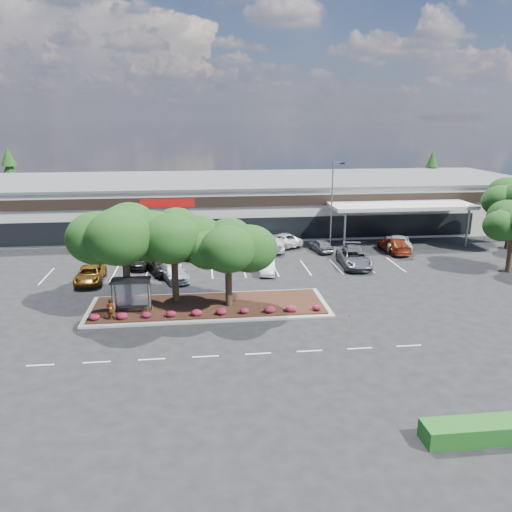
{
  "coord_description": "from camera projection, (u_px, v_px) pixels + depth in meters",
  "views": [
    {
      "loc": [
        -2.51,
        -31.52,
        13.91
      ],
      "look_at": [
        2.15,
        8.87,
        2.6
      ],
      "focal_mm": 35.0,
      "sensor_mm": 36.0,
      "label": 1
    }
  ],
  "objects": [
    {
      "name": "car_0",
      "position": [
        90.0,
        275.0,
        43.52
      ],
      "size": [
        2.44,
        4.99,
        1.37
      ],
      "primitive_type": "imported",
      "rotation": [
        0.0,
        0.0,
        0.04
      ],
      "color": "brown",
      "rests_on": "ground"
    },
    {
      "name": "conifer_north_east",
      "position": [
        430.0,
        179.0,
        78.84
      ],
      "size": [
        3.96,
        3.96,
        9.0
      ],
      "primitive_type": "cone",
      "color": "black",
      "rests_on": "ground"
    },
    {
      "name": "retail_store",
      "position": [
        219.0,
        202.0,
        65.79
      ],
      "size": [
        80.4,
        25.2,
        6.25
      ],
      "color": "beige",
      "rests_on": "ground"
    },
    {
      "name": "car_2",
      "position": [
        160.0,
        264.0,
        46.15
      ],
      "size": [
        3.53,
        5.18,
        1.64
      ],
      "primitive_type": "imported",
      "rotation": [
        0.0,
        0.0,
        0.37
      ],
      "color": "black",
      "rests_on": "ground"
    },
    {
      "name": "island_tree_west",
      "position": [
        125.0,
        255.0,
        36.47
      ],
      "size": [
        7.2,
        7.2,
        7.89
      ],
      "primitive_type": null,
      "color": "black",
      "rests_on": "landscape_island"
    },
    {
      "name": "shrub_row",
      "position": [
        210.0,
        312.0,
        35.64
      ],
      "size": [
        17.0,
        0.8,
        0.5
      ],
      "primitive_type": null,
      "color": "maroon",
      "rests_on": "landscape_island"
    },
    {
      "name": "survey_stake",
      "position": [
        349.0,
        320.0,
        33.85
      ],
      "size": [
        0.07,
        0.14,
        1.05
      ],
      "color": "tan",
      "rests_on": "ground"
    },
    {
      "name": "car_13",
      "position": [
        276.0,
        244.0,
        53.9
      ],
      "size": [
        2.88,
        5.18,
        1.42
      ],
      "primitive_type": "imported",
      "rotation": [
        0.0,
        0.0,
        2.95
      ],
      "color": "silver",
      "rests_on": "ground"
    },
    {
      "name": "conifer_north_west",
      "position": [
        11.0,
        180.0,
        73.55
      ],
      "size": [
        4.4,
        4.4,
        10.0
      ],
      "primitive_type": "cone",
      "color": "black",
      "rests_on": "ground"
    },
    {
      "name": "tree_east_far",
      "position": [
        511.0,
        215.0,
        53.81
      ],
      "size": [
        6.4,
        6.4,
        7.62
      ],
      "primitive_type": null,
      "color": "black",
      "rests_on": "ground"
    },
    {
      "name": "island_tree_mid",
      "position": [
        174.0,
        255.0,
        37.61
      ],
      "size": [
        6.6,
        6.6,
        7.32
      ],
      "primitive_type": null,
      "color": "black",
      "rests_on": "landscape_island"
    },
    {
      "name": "car_16",
      "position": [
        394.0,
        245.0,
        53.16
      ],
      "size": [
        2.28,
        5.29,
        1.52
      ],
      "primitive_type": "imported",
      "rotation": [
        0.0,
        0.0,
        3.17
      ],
      "color": "maroon",
      "rests_on": "ground"
    },
    {
      "name": "car_7",
      "position": [
        354.0,
        255.0,
        49.45
      ],
      "size": [
        3.2,
        5.64,
        1.54
      ],
      "primitive_type": "imported",
      "rotation": [
        0.0,
        0.0,
        -0.21
      ],
      "color": "slate",
      "rests_on": "ground"
    },
    {
      "name": "car_14",
      "position": [
        283.0,
        239.0,
        56.11
      ],
      "size": [
        4.1,
        5.6,
        1.41
      ],
      "primitive_type": "imported",
      "rotation": [
        0.0,
        0.0,
        3.53
      ],
      "color": "silver",
      "rests_on": "ground"
    },
    {
      "name": "bus_shelter",
      "position": [
        131.0,
        286.0,
        35.55
      ],
      "size": [
        2.75,
        1.55,
        2.59
      ],
      "color": "black",
      "rests_on": "landscape_island"
    },
    {
      "name": "car_4",
      "position": [
        235.0,
        256.0,
        48.74
      ],
      "size": [
        3.06,
        5.09,
        1.62
      ],
      "primitive_type": "imported",
      "rotation": [
        0.0,
        0.0,
        -0.25
      ],
      "color": "#5A5A62",
      "rests_on": "ground"
    },
    {
      "name": "car_15",
      "position": [
        321.0,
        245.0,
        53.51
      ],
      "size": [
        2.31,
        4.21,
        1.36
      ],
      "primitive_type": "imported",
      "rotation": [
        0.0,
        0.0,
        3.33
      ],
      "color": "#4D4E54",
      "rests_on": "ground"
    },
    {
      "name": "car_12",
      "position": [
        196.0,
        250.0,
        51.44
      ],
      "size": [
        3.01,
        4.72,
        1.47
      ],
      "primitive_type": "imported",
      "rotation": [
        0.0,
        0.0,
        2.79
      ],
      "color": "#525058",
      "rests_on": "ground"
    },
    {
      "name": "person_waiting",
      "position": [
        111.0,
        309.0,
        34.72
      ],
      "size": [
        0.58,
        0.41,
        1.52
      ],
      "primitive_type": "imported",
      "rotation": [
        0.0,
        0.0,
        3.05
      ],
      "color": "#594C47",
      "rests_on": "landscape_island"
    },
    {
      "name": "car_5",
      "position": [
        267.0,
        266.0,
        46.1
      ],
      "size": [
        1.96,
        4.17,
        1.32
      ],
      "primitive_type": "imported",
      "rotation": [
        0.0,
        0.0,
        -0.14
      ],
      "color": "silver",
      "rests_on": "ground"
    },
    {
      "name": "car_10",
      "position": [
        181.0,
        245.0,
        53.23
      ],
      "size": [
        3.56,
        5.74,
        1.55
      ],
      "primitive_type": "imported",
      "rotation": [
        0.0,
        0.0,
        3.42
      ],
      "color": "silver",
      "rests_on": "ground"
    },
    {
      "name": "car_6",
      "position": [
        354.0,
        258.0,
        48.08
      ],
      "size": [
        3.1,
        5.99,
        1.61
      ],
      "primitive_type": "imported",
      "rotation": [
        0.0,
        0.0,
        -0.07
      ],
      "color": "#515258",
      "rests_on": "ground"
    },
    {
      "name": "hedge_south_east",
      "position": [
        488.0,
        430.0,
        22.24
      ],
      "size": [
        6.0,
        1.3,
        0.9
      ],
      "primitive_type": "cube",
      "color": "#124315",
      "rests_on": "ground"
    },
    {
      "name": "car_9",
      "position": [
        106.0,
        243.0,
        53.74
      ],
      "size": [
        2.51,
        5.84,
        1.68
      ],
      "primitive_type": "imported",
      "rotation": [
        0.0,
        0.0,
        3.11
      ],
      "color": "#6F3F05",
      "rests_on": "ground"
    },
    {
      "name": "island_tree_east",
      "position": [
        228.0,
        264.0,
        36.72
      ],
      "size": [
        5.8,
        5.8,
        6.5
      ],
      "primitive_type": null,
      "color": "black",
      "rests_on": "landscape_island"
    },
    {
      "name": "car_1",
      "position": [
        143.0,
        260.0,
        47.83
      ],
      "size": [
        2.67,
        4.47,
        1.42
      ],
      "primitive_type": "imported",
      "rotation": [
        0.0,
        0.0,
        -0.25
      ],
      "color": "black",
      "rests_on": "ground"
    },
    {
      "name": "light_pole",
      "position": [
        332.0,
        212.0,
        52.62
      ],
      "size": [
        1.43,
        0.5,
        9.59
      ],
      "rotation": [
        0.0,
        0.0,
        -0.02
      ],
      "color": "#969691",
      "rests_on": "ground"
    },
    {
      "name": "lane_markings",
      "position": [
        228.0,
        280.0,
        44.13
      ],
      "size": [
        33.12,
        20.06,
        0.01
      ],
      "color": "silver",
      "rests_on": "ground"
    },
    {
      "name": "ground",
      "position": [
        240.0,
        328.0,
        34.18
      ],
      "size": [
        160.0,
        160.0,
        0.0
      ],
      "primitive_type": "plane",
      "color": "black",
      "rests_on": "ground"
    },
    {
      "name": "landscape_island",
      "position": [
        209.0,
        306.0,
        37.75
      ],
      "size": [
        18.0,
        6.0,
        0.26
      ],
      "color": "#969691",
      "rests_on": "ground"
    },
    {
      "name": "car_3",
      "position": [
        173.0,
        272.0,
        44.21
      ],
      "size": [
        3.45,
        5.0,
        1.34
      ],
      "primitive_type": "imported",
      "rotation": [
        0.0,
        0.0,
        0.37
      ],
      "color": "#ABB1B6",
      "rests_on": "ground"
    },
    {
      "name": "car_17",
      "position": [
        398.0,
        242.0,
        54.39
      ],
      "size": [
        4.1,
        6.16,
        1.57
      ],
      "primitive_type": "imported",
      "rotation": [
        0.0,
        0.0,
        2.85
      ],
      "color": "silver",
      "rests_on": "ground"
    },
    {
      "name": "tree_east_near",
      "position": [
        512.0,
        238.0,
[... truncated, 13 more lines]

